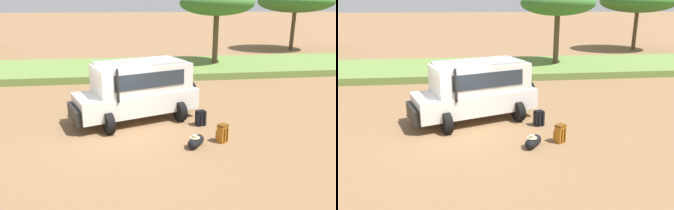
% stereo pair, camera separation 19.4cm
% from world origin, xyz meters
% --- Properties ---
extents(ground_plane, '(320.00, 320.00, 0.00)m').
position_xyz_m(ground_plane, '(0.00, 0.00, 0.00)').
color(ground_plane, olive).
extents(grass_bank, '(120.00, 7.00, 0.44)m').
position_xyz_m(grass_bank, '(0.00, 11.25, 0.22)').
color(grass_bank, olive).
rests_on(grass_bank, ground_plane).
extents(safari_vehicle, '(5.43, 3.70, 2.44)m').
position_xyz_m(safari_vehicle, '(0.87, 1.19, 1.29)').
color(safari_vehicle, silver).
rests_on(safari_vehicle, ground_plane).
extents(backpack_beside_front_wheel, '(0.43, 0.45, 0.61)m').
position_xyz_m(backpack_beside_front_wheel, '(3.25, 0.13, 0.29)').
color(backpack_beside_front_wheel, black).
rests_on(backpack_beside_front_wheel, ground_plane).
extents(backpack_cluster_center, '(0.44, 0.45, 0.66)m').
position_xyz_m(backpack_cluster_center, '(3.63, -1.58, 0.32)').
color(backpack_cluster_center, '#B26619').
rests_on(backpack_cluster_center, ground_plane).
extents(duffel_bag_low_black_case, '(0.65, 0.74, 0.46)m').
position_xyz_m(duffel_bag_low_black_case, '(2.63, -1.85, 0.18)').
color(duffel_bag_low_black_case, black).
rests_on(duffel_bag_low_black_case, ground_plane).
extents(acacia_tree_centre_back, '(5.28, 4.57, 5.50)m').
position_xyz_m(acacia_tree_centre_back, '(6.94, 11.43, 4.61)').
color(acacia_tree_centre_back, brown).
rests_on(acacia_tree_centre_back, ground_plane).
extents(acacia_tree_right_mid, '(7.53, 6.95, 5.89)m').
position_xyz_m(acacia_tree_right_mid, '(17.56, 20.32, 4.78)').
color(acacia_tree_right_mid, brown).
rests_on(acacia_tree_right_mid, ground_plane).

